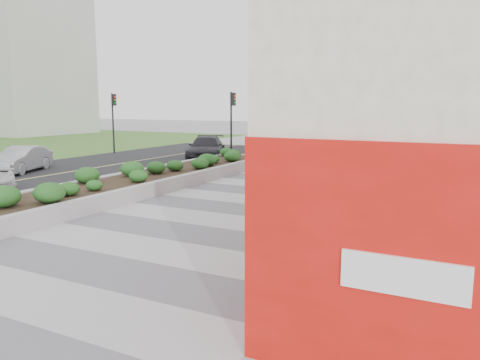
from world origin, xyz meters
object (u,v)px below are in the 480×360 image
object	(u,v)px
traffic_signal_far	(113,114)
skateboarder	(279,187)
car_dark	(206,148)
planter	(150,177)
traffic_signal_near	(232,115)
car_silver	(21,159)

from	to	relation	value
traffic_signal_far	skateboarder	xyz separation A→B (m)	(17.32, -11.37, -2.00)
car_dark	planter	bearing A→B (deg)	-96.53
traffic_signal_far	car_dark	distance (m)	8.20
planter	traffic_signal_near	size ratio (longest dim) A/B	4.29
traffic_signal_near	car_dark	distance (m)	2.62
planter	traffic_signal_near	bearing A→B (deg)	99.35
traffic_signal_far	skateboarder	bearing A→B (deg)	-33.29
skateboarder	car_dark	size ratio (longest dim) A/B	0.30
planter	traffic_signal_far	bearing A→B (deg)	137.54
traffic_signal_far	car_dark	world-z (taller)	traffic_signal_far
traffic_signal_near	traffic_signal_far	xyz separation A→B (m)	(-9.20, -0.50, 0.00)
traffic_signal_far	skateboarder	size ratio (longest dim) A/B	2.82
planter	car_dark	world-z (taller)	car_dark
traffic_signal_near	car_silver	xyz separation A→B (m)	(-6.88, -9.93, -2.10)
planter	skateboarder	bearing A→B (deg)	-12.12
planter	skateboarder	world-z (taller)	skateboarder
planter	car_silver	distance (m)	8.63
car_silver	traffic_signal_far	bearing A→B (deg)	81.37
traffic_signal_near	skateboarder	size ratio (longest dim) A/B	2.82
traffic_signal_near	car_silver	bearing A→B (deg)	-124.72
traffic_signal_near	car_dark	xyz separation A→B (m)	(-1.27, -1.05, -2.03)
planter	traffic_signal_far	distance (m)	15.00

